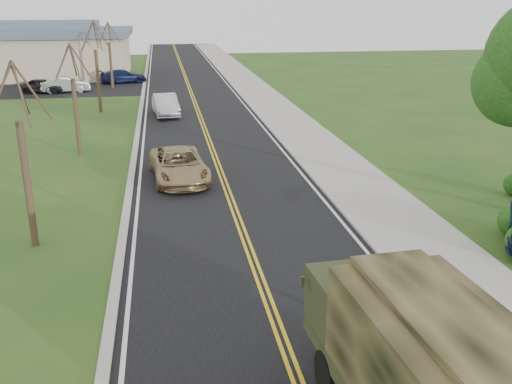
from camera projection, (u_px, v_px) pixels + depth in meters
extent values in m
cube|color=black|center=(192.00, 96.00, 48.20)|extent=(8.00, 120.00, 0.01)
cube|color=#9E998E|center=(241.00, 94.00, 48.82)|extent=(0.30, 120.00, 0.12)
cube|color=#9E998E|center=(261.00, 94.00, 49.09)|extent=(3.20, 120.00, 0.10)
cube|color=#9E998E|center=(143.00, 97.00, 47.54)|extent=(0.30, 120.00, 0.10)
cylinder|color=#38281C|center=(28.00, 185.00, 18.41)|extent=(0.24, 0.24, 4.20)
cylinder|color=#38281C|center=(32.00, 91.00, 17.63)|extent=(1.01, 0.33, 1.90)
cylinder|color=#38281C|center=(21.00, 91.00, 18.04)|extent=(0.13, 1.29, 1.74)
cylinder|color=#38281C|center=(1.00, 91.00, 17.53)|extent=(0.98, 0.43, 1.90)
cylinder|color=#38281C|center=(21.00, 93.00, 17.09)|extent=(0.58, 0.90, 1.90)
cylinder|color=#38281C|center=(77.00, 117.00, 29.66)|extent=(0.24, 0.24, 3.96)
cylinder|color=#38281C|center=(80.00, 61.00, 28.93)|extent=(0.96, 0.32, 1.79)
cylinder|color=#38281C|center=(73.00, 62.00, 29.31)|extent=(0.12, 1.22, 1.65)
cylinder|color=#38281C|center=(63.00, 61.00, 28.83)|extent=(0.93, 0.41, 1.79)
cylinder|color=#38281C|center=(62.00, 64.00, 28.29)|extent=(0.75, 0.99, 1.67)
cylinder|color=#38281C|center=(75.00, 62.00, 28.42)|extent=(0.55, 0.85, 1.80)
cylinder|color=#38281C|center=(98.00, 81.00, 40.79)|extent=(0.24, 0.24, 4.44)
cylinder|color=#38281C|center=(102.00, 35.00, 39.97)|extent=(1.07, 0.35, 2.00)
cylinder|color=#38281C|center=(96.00, 36.00, 40.41)|extent=(0.13, 1.36, 1.84)
cylinder|color=#38281C|center=(87.00, 35.00, 39.87)|extent=(1.03, 0.46, 2.00)
cylinder|color=#38281C|center=(87.00, 37.00, 39.26)|extent=(0.83, 1.10, 1.87)
cylinder|color=#38281C|center=(98.00, 36.00, 39.40)|extent=(0.61, 0.95, 2.01)
cylinder|color=#38281C|center=(111.00, 66.00, 52.06)|extent=(0.24, 0.24, 4.08)
cylinder|color=#38281C|center=(114.00, 32.00, 51.31)|extent=(0.99, 0.33, 1.84)
cylinder|color=#38281C|center=(109.00, 33.00, 51.71)|extent=(0.13, 1.25, 1.69)
cylinder|color=#38281C|center=(103.00, 32.00, 51.21)|extent=(0.95, 0.42, 1.85)
cylinder|color=#38281C|center=(104.00, 34.00, 50.65)|extent=(0.77, 1.02, 1.72)
cylinder|color=#38281C|center=(111.00, 33.00, 50.78)|extent=(0.57, 0.88, 1.85)
cube|color=tan|center=(30.00, 56.00, 60.00)|extent=(20.00, 12.00, 4.20)
cube|color=#475466|center=(28.00, 33.00, 59.22)|extent=(21.00, 13.00, 0.70)
cube|color=#475466|center=(27.00, 26.00, 59.00)|extent=(14.00, 8.00, 0.90)
cube|color=black|center=(79.00, 89.00, 52.25)|extent=(18.00, 10.00, 0.02)
cylinder|color=black|center=(329.00, 374.00, 11.70)|extent=(0.38, 1.02, 1.01)
cylinder|color=black|center=(415.00, 362.00, 12.11)|extent=(0.38, 1.02, 1.01)
cube|color=#31371E|center=(367.00, 304.00, 11.97)|extent=(2.30, 1.87, 1.28)
cube|color=black|center=(352.00, 278.00, 12.67)|extent=(2.01, 0.20, 0.64)
cube|color=black|center=(448.00, 378.00, 8.97)|extent=(2.58, 4.98, 1.83)
cube|color=black|center=(455.00, 325.00, 8.66)|extent=(1.76, 4.93, 0.23)
imported|color=tan|center=(179.00, 165.00, 25.73)|extent=(2.81, 5.26, 1.41)
imported|color=silver|center=(166.00, 105.00, 40.10)|extent=(1.99, 4.61, 1.47)
imported|color=black|center=(43.00, 86.00, 49.65)|extent=(3.98, 2.19, 1.28)
imported|color=silver|center=(65.00, 85.00, 50.04)|extent=(4.36, 2.19, 1.37)
imported|color=#0E1534|center=(123.00, 76.00, 55.70)|extent=(4.79, 2.95, 1.30)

